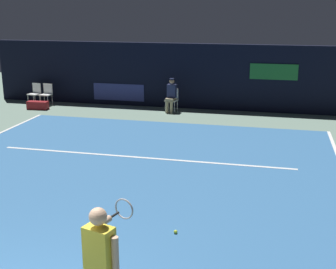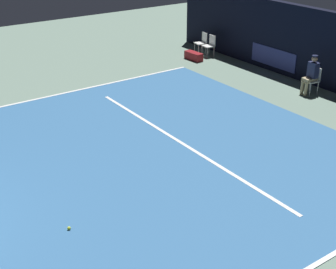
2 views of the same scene
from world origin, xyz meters
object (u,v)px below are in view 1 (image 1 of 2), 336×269
object	(u,v)px
tennis_player	(101,263)
equipment_bag	(38,105)
courtside_chair_far	(35,92)
tennis_ball	(176,232)
courtside_chair_near	(47,93)
line_judge_on_chair	(171,95)

from	to	relation	value
tennis_player	equipment_bag	distance (m)	13.89
courtside_chair_far	tennis_ball	xyz separation A→B (m)	(8.25, -9.90, -0.46)
tennis_player	equipment_bag	bearing A→B (deg)	121.95
courtside_chair_near	equipment_bag	size ratio (longest dim) A/B	1.05
courtside_chair_near	tennis_ball	distance (m)	12.55
tennis_player	courtside_chair_far	size ratio (longest dim) A/B	1.97
line_judge_on_chair	tennis_player	bearing A→B (deg)	-81.00
tennis_ball	courtside_chair_far	bearing A→B (deg)	129.81
tennis_player	courtside_chair_near	bearing A→B (deg)	120.28
tennis_player	courtside_chair_far	world-z (taller)	tennis_player
line_judge_on_chair	courtside_chair_far	xyz separation A→B (m)	(-5.94, 0.14, -0.18)
tennis_ball	equipment_bag	size ratio (longest dim) A/B	0.08
line_judge_on_chair	tennis_ball	bearing A→B (deg)	-76.66
courtside_chair_near	equipment_bag	distance (m)	0.94
tennis_player	tennis_ball	bearing A→B (deg)	83.08
tennis_player	equipment_bag	world-z (taller)	tennis_player
line_judge_on_chair	equipment_bag	xyz separation A→B (m)	(-5.36, -0.74, -0.53)
tennis_player	courtside_chair_far	bearing A→B (deg)	122.05
tennis_player	courtside_chair_near	size ratio (longest dim) A/B	1.97
courtside_chair_near	courtside_chair_far	world-z (taller)	same
tennis_player	courtside_chair_near	world-z (taller)	tennis_player
courtside_chair_near	line_judge_on_chair	bearing A→B (deg)	-1.41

